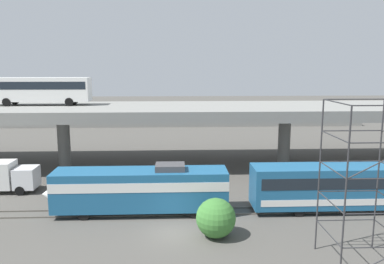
% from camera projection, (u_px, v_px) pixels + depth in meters
% --- Properties ---
extents(ground_plane, '(260.00, 260.00, 0.00)m').
position_uv_depth(ground_plane, '(176.00, 233.00, 28.33)').
color(ground_plane, '#4C4944').
extents(rail_strip_near, '(110.00, 0.12, 0.12)m').
position_uv_depth(rail_strip_near, '(176.00, 215.00, 31.55)').
color(rail_strip_near, '#59544C').
rests_on(rail_strip_near, ground_plane).
extents(rail_strip_far, '(110.00, 0.12, 0.12)m').
position_uv_depth(rail_strip_far, '(176.00, 209.00, 32.97)').
color(rail_strip_far, '#59544C').
rests_on(rail_strip_far, ground_plane).
extents(train_locomotive, '(15.22, 3.04, 4.18)m').
position_uv_depth(train_locomotive, '(132.00, 188.00, 31.75)').
color(train_locomotive, '#1E5984').
rests_on(train_locomotive, ground_plane).
extents(train_coach_lead, '(20.71, 3.04, 3.86)m').
position_uv_depth(train_coach_lead, '(374.00, 185.00, 32.61)').
color(train_coach_lead, '#1E5984').
rests_on(train_coach_lead, ground_plane).
extents(highway_overpass, '(96.00, 12.84, 7.32)m').
position_uv_depth(highway_overpass, '(175.00, 112.00, 46.92)').
color(highway_overpass, gray).
rests_on(highway_overpass, ground_plane).
extents(transit_bus_on_overpass, '(12.00, 2.68, 3.40)m').
position_uv_depth(transit_bus_on_overpass, '(40.00, 89.00, 47.31)').
color(transit_bus_on_overpass, silver).
rests_on(transit_bus_on_overpass, highway_overpass).
extents(scaffolding_tower, '(4.01, 4.01, 10.12)m').
position_uv_depth(scaffolding_tower, '(364.00, 179.00, 22.97)').
color(scaffolding_tower, '#2D2D30').
rests_on(scaffolding_tower, ground_plane).
extents(pier_parking_lot, '(76.29, 10.99, 1.22)m').
position_uv_depth(pier_parking_lot, '(175.00, 120.00, 82.39)').
color(pier_parking_lot, gray).
rests_on(pier_parking_lot, ground_plane).
extents(parked_car_0, '(4.06, 1.84, 1.50)m').
position_uv_depth(parked_car_0, '(121.00, 116.00, 79.63)').
color(parked_car_0, maroon).
rests_on(parked_car_0, pier_parking_lot).
extents(parked_car_1, '(4.52, 1.97, 1.50)m').
position_uv_depth(parked_car_1, '(233.00, 113.00, 83.40)').
color(parked_car_1, '#B7B7BC').
rests_on(parked_car_1, pier_parking_lot).
extents(parked_car_2, '(4.24, 1.92, 1.50)m').
position_uv_depth(parked_car_2, '(182.00, 115.00, 80.08)').
color(parked_car_2, '#0C4C26').
rests_on(parked_car_2, pier_parking_lot).
extents(parked_car_3, '(4.00, 1.91, 1.50)m').
position_uv_depth(parked_car_3, '(309.00, 114.00, 82.46)').
color(parked_car_3, silver).
rests_on(parked_car_3, pier_parking_lot).
extents(parked_car_4, '(4.28, 2.00, 1.50)m').
position_uv_depth(parked_car_4, '(159.00, 113.00, 83.83)').
color(parked_car_4, '#0C4C26').
rests_on(parked_car_4, pier_parking_lot).
extents(parked_car_5, '(4.61, 1.94, 1.50)m').
position_uv_depth(parked_car_5, '(245.00, 115.00, 80.17)').
color(parked_car_5, silver).
rests_on(parked_car_5, pier_parking_lot).
extents(parked_car_6, '(4.65, 1.88, 1.50)m').
position_uv_depth(parked_car_6, '(132.00, 113.00, 83.03)').
color(parked_car_6, '#515459').
rests_on(parked_car_6, pier_parking_lot).
extents(parked_car_7, '(4.31, 1.94, 1.50)m').
position_uv_depth(parked_car_7, '(66.00, 116.00, 79.22)').
color(parked_car_7, black).
rests_on(parked_car_7, pier_parking_lot).
extents(harbor_water, '(140.00, 36.00, 0.01)m').
position_uv_depth(harbor_water, '(175.00, 111.00, 105.14)').
color(harbor_water, navy).
rests_on(harbor_water, ground_plane).
extents(shrub_right, '(2.85, 2.85, 2.85)m').
position_uv_depth(shrub_right, '(216.00, 218.00, 27.43)').
color(shrub_right, '#3A7632').
rests_on(shrub_right, ground_plane).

